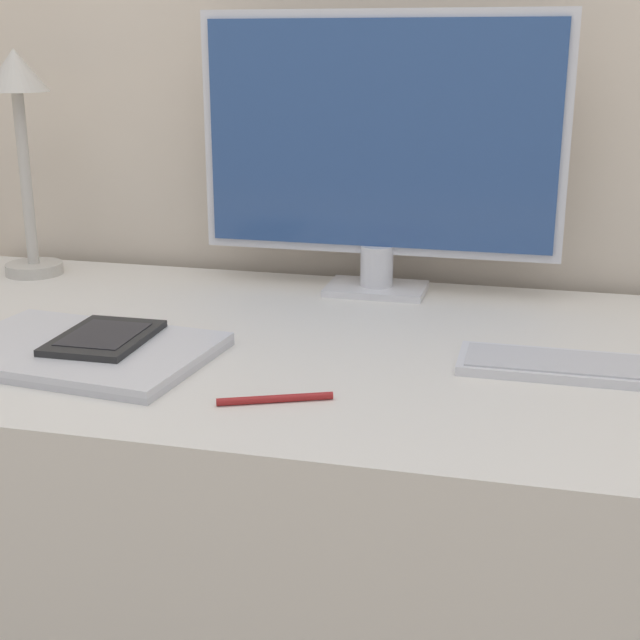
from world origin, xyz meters
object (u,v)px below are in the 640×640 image
object	(u,v)px
keyboard	(570,366)
monitor	(379,147)
laptop	(80,351)
ereader	(104,337)
pen	(275,399)
desk_lamp	(20,117)

from	to	relation	value
keyboard	monitor	bearing A→B (deg)	134.24
keyboard	laptop	size ratio (longest dim) A/B	0.78
monitor	ereader	distance (m)	0.54
laptop	ereader	size ratio (longest dim) A/B	2.24
pen	laptop	bearing A→B (deg)	163.43
keyboard	pen	bearing A→B (deg)	-150.36
pen	keyboard	bearing A→B (deg)	29.64
laptop	pen	distance (m)	0.31
monitor	desk_lamp	distance (m)	0.63
laptop	desk_lamp	distance (m)	0.56
ereader	pen	distance (m)	0.29
keyboard	laptop	world-z (taller)	laptop
monitor	laptop	world-z (taller)	monitor
ereader	pen	xyz separation A→B (m)	(0.27, -0.11, -0.02)
ereader	pen	world-z (taller)	ereader
keyboard	laptop	xyz separation A→B (m)	(-0.63, -0.10, 0.00)
keyboard	laptop	bearing A→B (deg)	-170.79
monitor	laptop	size ratio (longest dim) A/B	1.63
monitor	keyboard	distance (m)	0.50
laptop	pen	size ratio (longest dim) A/B	2.82
desk_lamp	pen	world-z (taller)	desk_lamp
keyboard	pen	xyz separation A→B (m)	(-0.33, -0.19, -0.00)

